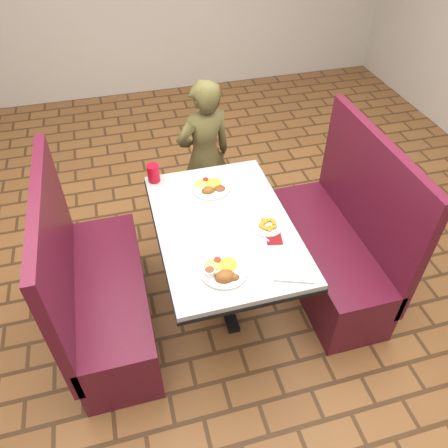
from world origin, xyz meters
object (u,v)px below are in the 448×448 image
Objects in this scene: dining_table at (224,235)px; booth_bench_left at (102,295)px; red_tumbler at (153,173)px; booth_bench_right at (334,248)px; diner_person at (205,157)px; near_dinner_plate at (223,269)px; far_dinner_plate at (211,185)px; plantain_plate at (267,226)px.

booth_bench_left reaches higher than dining_table.
booth_bench_left is at bearing -130.17° from red_tumbler.
booth_bench_right reaches higher than red_tumbler.
diner_person reaches higher than near_dinner_plate.
booth_bench_left is 4.68× the size of far_dinner_plate.
plantain_plate is (-0.56, -0.09, 0.43)m from booth_bench_right.
booth_bench_right reaches higher than plantain_plate.
far_dinner_plate is at bearing 66.71° from diner_person.
dining_table is at bearing 180.00° from booth_bench_right.
dining_table is 6.63× the size of plantain_plate.
diner_person is at bearing 45.75° from booth_bench_left.
far_dinner_plate is at bearing 117.20° from plantain_plate.
near_dinner_plate is 0.95m from red_tumbler.
booth_bench_right is at bearing 0.00° from dining_table.
booth_bench_left reaches higher than near_dinner_plate.
near_dinner_plate is 0.74m from far_dinner_plate.
diner_person reaches higher than plantain_plate.
diner_person is 4.84× the size of near_dinner_plate.
booth_bench_left is 0.86m from red_tumbler.
diner_person reaches higher than booth_bench_right.
red_tumbler is (-0.58, 0.64, 0.05)m from plantain_plate.
booth_bench_left is 1.60m from booth_bench_right.
diner_person is 10.15× the size of red_tumbler.
near_dinner_plate is at bearing -105.75° from dining_table.
far_dinner_plate is (0.81, 0.36, 0.44)m from booth_bench_left.
red_tumbler is at bearing 26.45° from diner_person.
diner_person is (-0.70, 0.92, 0.30)m from booth_bench_right.
booth_bench_left is at bearing 151.78° from near_dinner_plate.
near_dinner_plate is at bearing -75.60° from red_tumbler.
diner_person is 1.03m from plantain_plate.
dining_table is 4.73× the size of far_dinner_plate.
booth_bench_right is at bearing 113.24° from diner_person.
booth_bench_left is at bearing 174.83° from plantain_plate.
red_tumbler is at bearing 104.40° from near_dinner_plate.
red_tumbler is (-0.34, 0.54, 0.16)m from dining_table.
dining_table is 0.92m from diner_person.
plantain_plate is (1.04, -0.09, 0.43)m from booth_bench_left.
near_dinner_plate reaches higher than far_dinner_plate.
diner_person is at bearing 98.30° from plantain_plate.
booth_bench_right is 6.56× the size of plantain_plate.
dining_table is at bearing 0.00° from booth_bench_left.
booth_bench_left is 1.31m from diner_person.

